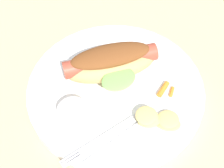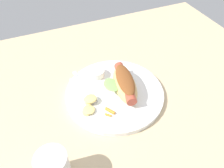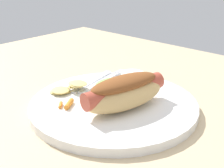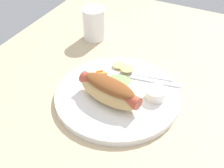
# 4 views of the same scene
# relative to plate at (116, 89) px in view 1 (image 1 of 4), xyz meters

# --- Properties ---
(ground_plane) EXTENTS (1.20, 0.90, 0.02)m
(ground_plane) POSITION_rel_plate_xyz_m (0.02, 0.02, -0.02)
(ground_plane) COLOR tan
(plate) EXTENTS (0.31, 0.31, 0.02)m
(plate) POSITION_rel_plate_xyz_m (0.00, 0.00, 0.00)
(plate) COLOR white
(plate) RESTS_ON ground_plane
(hot_dog) EXTENTS (0.11, 0.17, 0.06)m
(hot_dog) POSITION_rel_plate_xyz_m (0.03, -0.01, 0.04)
(hot_dog) COLOR tan
(hot_dog) RESTS_ON plate
(sauce_ramekin) EXTENTS (0.05, 0.05, 0.03)m
(sauce_ramekin) POSITION_rel_plate_xyz_m (-0.03, 0.09, 0.02)
(sauce_ramekin) COLOR white
(sauce_ramekin) RESTS_ON plate
(fork) EXTENTS (0.04, 0.16, 0.00)m
(fork) POSITION_rel_plate_xyz_m (-0.08, 0.05, 0.01)
(fork) COLOR silver
(fork) RESTS_ON plate
(knife) EXTENTS (0.04, 0.14, 0.00)m
(knife) POSITION_rel_plate_xyz_m (-0.10, 0.04, 0.01)
(knife) COLOR silver
(knife) RESTS_ON plate
(chips_pile) EXTENTS (0.07, 0.08, 0.02)m
(chips_pile) POSITION_rel_plate_xyz_m (-0.09, -0.03, 0.02)
(chips_pile) COLOR #E1C773
(chips_pile) RESTS_ON plate
(carrot_garnish) EXTENTS (0.03, 0.04, 0.01)m
(carrot_garnish) POSITION_rel_plate_xyz_m (-0.05, -0.07, 0.01)
(carrot_garnish) COLOR orange
(carrot_garnish) RESTS_ON plate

